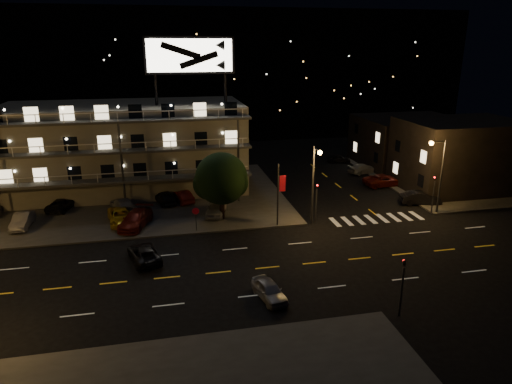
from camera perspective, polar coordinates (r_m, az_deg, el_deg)
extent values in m
plane|color=black|center=(37.06, -1.62, -9.72)|extent=(140.00, 140.00, 0.00)
cube|color=#363634|center=(55.65, -19.81, -1.04)|extent=(44.00, 24.00, 0.15)
cube|color=#363634|center=(65.62, 21.65, 1.57)|extent=(16.00, 24.00, 0.15)
cube|color=gray|center=(57.76, -15.90, 5.10)|extent=(28.00, 12.00, 10.00)
cube|color=gray|center=(56.88, -16.36, 10.26)|extent=(28.00, 12.00, 0.50)
cube|color=#363634|center=(51.54, -16.17, 1.43)|extent=(28.00, 1.80, 0.25)
cube|color=#363634|center=(50.75, -16.48, 4.89)|extent=(28.00, 1.80, 0.25)
cube|color=#363634|center=(50.16, -16.80, 8.45)|extent=(28.00, 1.80, 0.25)
cylinder|color=black|center=(54.51, -12.41, 12.37)|extent=(0.36, 0.36, 3.50)
cylinder|color=black|center=(55.06, -3.86, 12.79)|extent=(0.36, 0.36, 3.50)
cube|color=black|center=(54.43, -8.29, 16.55)|extent=(10.20, 0.50, 4.20)
cube|color=white|center=(54.13, -8.27, 16.54)|extent=(9.60, 0.06, 3.60)
cube|color=black|center=(61.47, 24.09, 4.25)|extent=(14.00, 10.00, 8.50)
cube|color=black|center=(71.42, 18.51, 6.01)|extent=(14.00, 12.00, 7.00)
cube|color=black|center=(102.58, -8.97, 14.91)|extent=(120.00, 20.00, 24.00)
cylinder|color=#2D2D30|center=(45.01, 7.11, 0.77)|extent=(0.20, 0.20, 8.00)
cylinder|color=#2D2D30|center=(43.30, 7.65, 5.27)|extent=(0.12, 1.80, 0.12)
sphere|color=gold|center=(42.59, 7.99, 4.90)|extent=(0.44, 0.44, 0.44)
cylinder|color=#2D2D30|center=(51.19, 22.12, 1.68)|extent=(0.20, 0.20, 8.00)
cylinder|color=#2D2D30|center=(49.90, 21.87, 5.82)|extent=(1.80, 0.12, 0.12)
sphere|color=gold|center=(49.48, 21.08, 5.70)|extent=(0.44, 0.44, 0.44)
cylinder|color=#2D2D30|center=(46.04, 7.52, -1.73)|extent=(0.14, 0.14, 3.60)
imported|color=black|center=(45.32, 7.63, 1.00)|extent=(0.20, 0.16, 1.00)
sphere|color=#FF0C0C|center=(45.24, 7.68, 0.84)|extent=(0.14, 0.14, 0.14)
cylinder|color=#2D2D30|center=(31.97, 17.72, -11.82)|extent=(0.14, 0.14, 3.60)
imported|color=black|center=(30.93, 18.12, -8.11)|extent=(0.20, 0.16, 1.00)
sphere|color=#FF0C0C|center=(31.06, 18.00, -8.19)|extent=(0.14, 0.14, 0.14)
cylinder|color=#2D2D30|center=(51.69, 21.26, -0.62)|extent=(0.14, 0.14, 3.60)
imported|color=black|center=(51.05, 21.55, 1.82)|extent=(0.16, 0.20, 1.00)
sphere|color=#FF0C0C|center=(51.01, 21.42, 1.71)|extent=(0.14, 0.14, 0.14)
cylinder|color=#2D2D30|center=(44.37, 2.75, -0.45)|extent=(0.16, 0.16, 6.40)
cube|color=red|center=(44.11, 3.34, 1.07)|extent=(0.60, 0.04, 1.60)
cylinder|color=#2D2D30|center=(44.05, -7.51, -3.64)|extent=(0.08, 0.08, 2.20)
cylinder|color=red|center=(43.63, -7.56, -2.38)|extent=(0.91, 0.04, 0.91)
cylinder|color=black|center=(46.69, -4.26, -1.90)|extent=(0.51, 0.51, 2.44)
sphere|color=black|center=(45.74, -4.35, 1.70)|extent=(5.29, 5.29, 5.29)
sphere|color=black|center=(46.17, -5.90, 1.02)|extent=(3.26, 3.26, 3.26)
sphere|color=black|center=(45.62, -2.87, 1.15)|extent=(3.05, 3.05, 3.05)
imported|color=gray|center=(50.09, -27.19, -3.18)|extent=(1.53, 4.20, 1.38)
imported|color=gold|center=(47.56, -16.53, -2.93)|extent=(3.09, 5.30, 1.39)
imported|color=#61150D|center=(46.21, -14.80, -3.31)|extent=(3.79, 5.64, 1.52)
imported|color=gray|center=(47.92, -4.99, -1.98)|extent=(2.99, 4.73, 1.50)
imported|color=black|center=(53.59, -23.08, -1.39)|extent=(3.18, 4.77, 1.22)
imported|color=gray|center=(50.62, -16.25, -1.58)|extent=(3.48, 5.41, 1.46)
imported|color=black|center=(52.15, -11.32, -0.63)|extent=(2.92, 4.55, 1.44)
imported|color=#61150D|center=(52.27, -9.26, -0.51)|extent=(2.76, 4.37, 1.36)
imported|color=black|center=(54.49, 19.86, -0.71)|extent=(4.73, 2.54, 1.48)
imported|color=#61150D|center=(60.19, 15.73, 1.43)|extent=(5.49, 2.84, 1.48)
imported|color=gray|center=(65.43, 13.22, 2.87)|extent=(4.87, 3.15, 1.31)
imported|color=black|center=(70.66, 10.33, 4.14)|extent=(3.88, 2.44, 1.23)
imported|color=gray|center=(33.05, 1.67, -12.17)|extent=(2.25, 3.97, 1.27)
imported|color=black|center=(39.40, -13.80, -7.47)|extent=(3.23, 4.99, 1.28)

